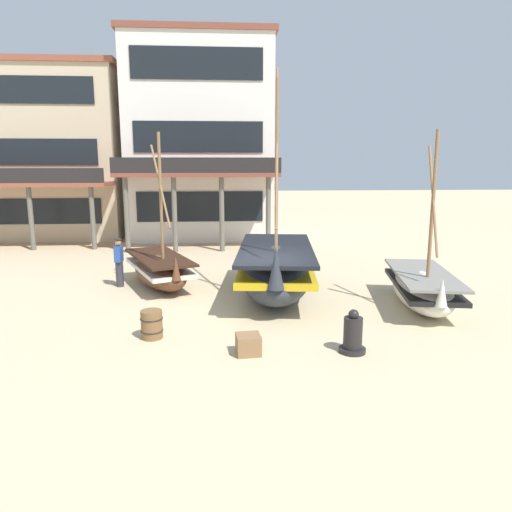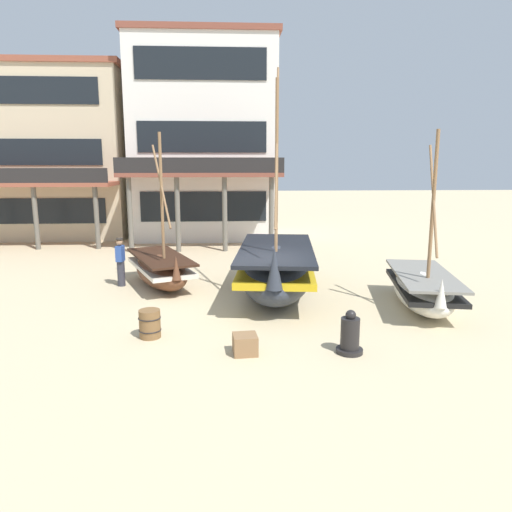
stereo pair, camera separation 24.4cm
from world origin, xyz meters
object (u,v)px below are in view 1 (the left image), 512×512
Objects in this scene: fishing_boat_far_right at (422,288)px; cargo_crate at (248,344)px; wooden_barrel at (152,324)px; harbor_building_annex at (35,153)px; fishing_boat_centre_large at (276,269)px; fisherman_by_hull at (119,263)px; fishing_boat_near_left at (160,269)px; capstan_winch at (353,335)px; harbor_building_main at (201,140)px.

fishing_boat_far_right reaches higher than cargo_crate.
wooden_barrel reaches higher than cargo_crate.
fishing_boat_centre_large is at bearing -48.94° from harbor_building_annex.
wooden_barrel is at bearing 153.22° from cargo_crate.
fishing_boat_far_right reaches higher than fisherman_by_hull.
fishing_boat_near_left is at bearing -56.27° from harbor_building_annex.
fisherman_by_hull is 5.44m from wooden_barrel.
cargo_crate is 0.05× the size of harbor_building_annex.
harbor_building_annex is at bearing 120.69° from cargo_crate.
harbor_building_annex reaches higher than wooden_barrel.
fisherman_by_hull is at bearing 135.44° from capstan_winch.
harbor_building_annex is at bearing 136.44° from fishing_boat_far_right.
fishing_boat_near_left is 15.94m from harbor_building_annex.
capstan_winch is at bearing -77.34° from harbor_building_main.
fishing_boat_centre_large is 4.47m from fishing_boat_far_right.
fishing_boat_near_left is 8.04m from capstan_winch.
fishing_boat_far_right is at bearing 30.68° from cargo_crate.
fisherman_by_hull is 12.63m from harbor_building_main.
harbor_building_main is (1.05, 11.61, 4.87)m from fishing_boat_near_left.
fisherman_by_hull is (-5.25, 1.56, -0.04)m from fishing_boat_centre_large.
fishing_boat_centre_large reaches higher than capstan_winch.
fishing_boat_far_right is 3.03× the size of fisherman_by_hull.
fishing_boat_far_right is 23.29m from harbor_building_annex.
fishing_boat_far_right is 5.07× the size of capstan_winch.
fishing_boat_centre_large reaches higher than wooden_barrel.
fishing_boat_near_left is 7.41× the size of wooden_barrel.
fishing_boat_near_left is 12.63m from harbor_building_main.
fishing_boat_centre_large is at bearing -16.56° from fisherman_by_hull.
fisherman_by_hull is (-9.44, 3.10, 0.25)m from fishing_boat_far_right.
fishing_boat_far_right is at bearing 14.78° from wooden_barrel.
fishing_boat_centre_large reaches higher than fishing_boat_far_right.
fishing_boat_centre_large is 4.23× the size of fisherman_by_hull.
harbor_building_main is 1.03× the size of harbor_building_annex.
wooden_barrel is at bearing -63.29° from harbor_building_annex.
harbor_building_annex is at bearing 119.44° from fisherman_by_hull.
wooden_barrel is (0.41, -5.00, -0.26)m from fishing_boat_near_left.
fishing_boat_far_right is (4.19, -1.54, -0.29)m from fishing_boat_centre_large.
harbor_building_main is at bearing -7.11° from harbor_building_annex.
capstan_winch reaches higher than wooden_barrel.
capstan_winch is (5.06, -6.24, -0.20)m from fishing_boat_near_left.
fisherman_by_hull is 1.67× the size of capstan_winch.
fisherman_by_hull is 2.41× the size of wooden_barrel.
wooden_barrel is at bearing -70.63° from fisherman_by_hull.
fishing_boat_far_right is 7.30× the size of wooden_barrel.
cargo_crate is (-2.36, 0.08, -0.18)m from capstan_winch.
fishing_boat_centre_large is 14.12m from harbor_building_main.
fisherman_by_hull is at bearing -102.00° from harbor_building_main.
harbor_building_annex is (-13.61, 19.04, 4.35)m from capstan_winch.
fishing_boat_near_left is at bearing 113.71° from cargo_crate.
fisherman_by_hull is at bearing 123.13° from cargo_crate.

